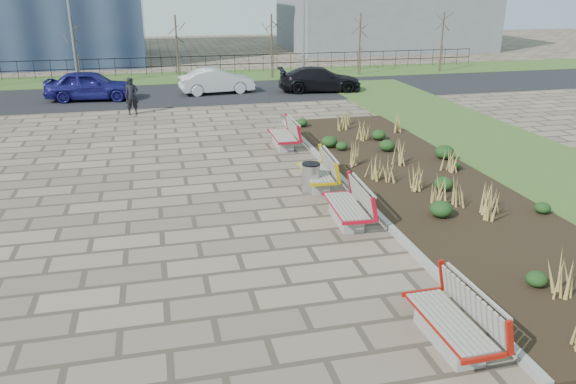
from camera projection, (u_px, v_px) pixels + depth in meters
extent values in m
plane|color=#796953|center=(250.00, 290.00, 11.34)|extent=(120.00, 120.00, 0.00)
cube|color=black|center=(423.00, 183.00, 17.23)|extent=(4.50, 18.00, 0.10)
cube|color=gray|center=(351.00, 189.00, 16.72)|extent=(0.16, 18.00, 0.15)
cube|color=#33511E|center=(557.00, 173.00, 18.27)|extent=(5.00, 38.00, 0.04)
cube|color=#33511E|center=(178.00, 78.00, 36.86)|extent=(80.00, 5.00, 0.04)
cube|color=black|center=(184.00, 94.00, 31.40)|extent=(80.00, 7.00, 0.02)
cylinder|color=#B2B2B7|center=(311.00, 178.00, 16.56)|extent=(0.52, 0.52, 0.86)
imported|color=black|center=(132.00, 96.00, 26.31)|extent=(0.69, 0.51, 1.72)
imported|color=navy|center=(90.00, 85.00, 29.54)|extent=(4.72, 2.31, 1.55)
imported|color=silver|center=(217.00, 81.00, 31.39)|extent=(4.25, 1.88, 1.36)
imported|color=black|center=(320.00, 79.00, 31.98)|extent=(4.90, 2.46, 1.37)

